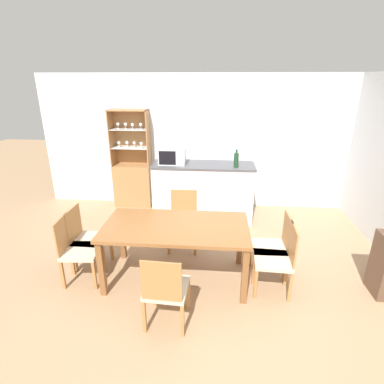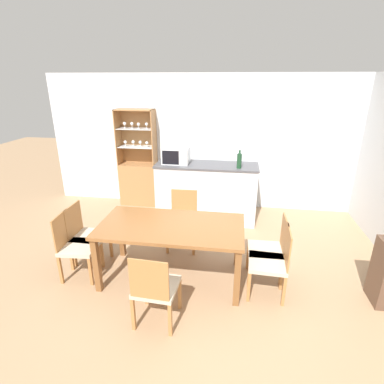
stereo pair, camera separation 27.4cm
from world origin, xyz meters
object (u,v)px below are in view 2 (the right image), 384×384
at_px(dining_chair_side_right_near, 272,262).
at_px(dining_chair_side_left_far, 87,235).
at_px(display_cabinet, 139,177).
at_px(dining_table, 171,231).
at_px(dining_chair_side_right_far, 269,249).
at_px(microwave, 176,155).
at_px(dining_chair_head_far, 183,220).
at_px(dining_chair_head_near, 155,288).
at_px(dining_chair_side_left_near, 76,246).
at_px(wine_bottle, 239,161).

bearing_deg(dining_chair_side_right_near, dining_chair_side_left_far, 86.14).
relative_size(display_cabinet, dining_table, 1.07).
relative_size(dining_chair_side_left_far, dining_chair_side_right_far, 1.00).
relative_size(dining_table, microwave, 3.90).
xyz_separation_m(display_cabinet, dining_chair_side_right_far, (2.41, -2.21, -0.14)).
distance_m(dining_chair_side_left_far, dining_chair_head_far, 1.39).
bearing_deg(display_cabinet, dining_chair_side_left_far, -90.92).
distance_m(dining_chair_head_near, dining_chair_side_right_near, 1.39).
bearing_deg(display_cabinet, microwave, -29.58).
xyz_separation_m(dining_chair_side_left_near, dining_chair_head_far, (1.22, 0.94, 0.00)).
distance_m(dining_table, dining_chair_head_far, 0.83).
distance_m(dining_table, wine_bottle, 1.91).
bearing_deg(display_cabinet, dining_chair_side_right_far, -42.46).
bearing_deg(wine_bottle, dining_chair_side_left_near, -138.35).
bearing_deg(microwave, wine_bottle, -9.32).
height_order(dining_chair_head_near, microwave, microwave).
relative_size(dining_chair_side_right_far, dining_chair_head_far, 1.00).
relative_size(dining_chair_side_left_near, wine_bottle, 2.86).
distance_m(dining_chair_side_right_near, wine_bottle, 1.99).
bearing_deg(dining_chair_side_left_near, dining_chair_side_left_far, 175.96).
height_order(dining_chair_side_left_near, dining_chair_side_right_far, same).
relative_size(dining_chair_side_right_far, dining_chair_side_right_near, 1.00).
distance_m(dining_chair_head_near, dining_chair_head_far, 1.59).
distance_m(dining_chair_side_left_far, dining_chair_side_right_near, 2.46).
bearing_deg(dining_chair_side_right_near, dining_table, 86.09).
xyz_separation_m(display_cabinet, dining_table, (1.19, -2.35, 0.10)).
distance_m(dining_chair_side_right_far, wine_bottle, 1.74).
distance_m(dining_chair_head_near, wine_bottle, 2.69).
xyz_separation_m(dining_table, dining_chair_side_left_near, (-1.22, -0.14, -0.24)).
bearing_deg(dining_chair_side_left_far, dining_chair_side_left_near, 0.40).
height_order(dining_chair_side_left_far, dining_chair_side_right_far, same).
bearing_deg(display_cabinet, wine_bottle, -18.99).
distance_m(dining_chair_side_left_near, dining_chair_side_left_far, 0.28).
xyz_separation_m(dining_chair_head_far, microwave, (-0.30, 1.05, 0.74)).
bearing_deg(dining_chair_side_right_far, dining_chair_side_left_near, 95.70).
relative_size(dining_chair_side_right_near, microwave, 1.90).
height_order(microwave, wine_bottle, wine_bottle).
bearing_deg(dining_chair_head_far, dining_chair_side_right_near, 141.29).
bearing_deg(dining_chair_side_left_near, dining_chair_head_near, 57.80).
xyz_separation_m(dining_table, dining_chair_side_right_far, (1.22, 0.14, -0.24)).
relative_size(dining_chair_head_near, dining_chair_head_far, 1.00).
relative_size(dining_chair_head_near, wine_bottle, 2.86).
bearing_deg(dining_chair_side_left_far, dining_chair_side_right_far, 90.39).
xyz_separation_m(display_cabinet, wine_bottle, (1.99, -0.69, 0.59)).
bearing_deg(wine_bottle, dining_chair_head_near, -108.18).
xyz_separation_m(dining_chair_side_left_far, dining_chair_head_far, (1.22, 0.66, 0.00)).
xyz_separation_m(display_cabinet, dining_chair_side_left_near, (-0.04, -2.49, -0.14)).
relative_size(display_cabinet, dining_chair_side_right_near, 2.20).
relative_size(display_cabinet, dining_chair_side_right_far, 2.20).
height_order(dining_table, dining_chair_side_left_far, dining_chair_side_left_far).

